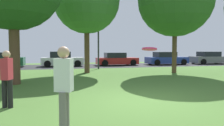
% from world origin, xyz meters
% --- Properties ---
extents(ground_plane, '(44.00, 44.00, 0.00)m').
position_xyz_m(ground_plane, '(0.00, 0.00, 0.00)').
color(ground_plane, '#47702D').
extents(road_strip, '(44.00, 6.40, 0.01)m').
position_xyz_m(road_strip, '(0.00, 16.00, 0.00)').
color(road_strip, '#28282B').
rests_on(road_strip, ground_plane).
extents(birch_tree_lone, '(4.64, 4.64, 7.43)m').
position_xyz_m(birch_tree_lone, '(-0.55, 9.15, 5.09)').
color(birch_tree_lone, brown).
rests_on(birch_tree_lone, ground_plane).
extents(person_catcher, '(0.38, 0.33, 1.71)m').
position_xyz_m(person_catcher, '(-2.52, -2.16, 0.95)').
color(person_catcher, slate).
rests_on(person_catcher, ground_plane).
extents(person_bystander, '(0.30, 0.36, 1.62)m').
position_xyz_m(person_bystander, '(-4.01, 0.23, 0.89)').
color(person_bystander, black).
rests_on(person_bystander, ground_plane).
extents(frisbee_disc, '(0.37, 0.37, 0.06)m').
position_xyz_m(frisbee_disc, '(-1.04, -2.80, 1.65)').
color(frisbee_disc, '#EA2D6B').
extents(parked_car_green, '(4.16, 1.96, 1.41)m').
position_xyz_m(parked_car_green, '(-7.79, 16.21, 0.65)').
color(parked_car_green, '#195633').
rests_on(parked_car_green, ground_plane).
extents(parked_car_white, '(4.08, 2.00, 1.48)m').
position_xyz_m(parked_car_white, '(-2.12, 16.10, 0.67)').
color(parked_car_white, white).
rests_on(parked_car_white, ground_plane).
extents(parked_car_red, '(4.33, 2.08, 1.35)m').
position_xyz_m(parked_car_red, '(3.55, 16.16, 0.62)').
color(parked_car_red, '#B21E1E').
rests_on(parked_car_red, ground_plane).
extents(parked_car_blue, '(4.52, 2.11, 1.42)m').
position_xyz_m(parked_car_blue, '(9.23, 15.88, 0.65)').
color(parked_car_blue, '#233893').
rests_on(parked_car_blue, ground_plane).
extents(parked_car_grey, '(4.59, 2.10, 1.44)m').
position_xyz_m(parked_car_grey, '(14.91, 15.88, 0.66)').
color(parked_car_grey, slate).
rests_on(parked_car_grey, ground_plane).
extents(street_lamp_post, '(0.14, 0.14, 4.50)m').
position_xyz_m(street_lamp_post, '(0.85, 12.20, 2.25)').
color(street_lamp_post, '#2D2D33').
rests_on(street_lamp_post, ground_plane).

